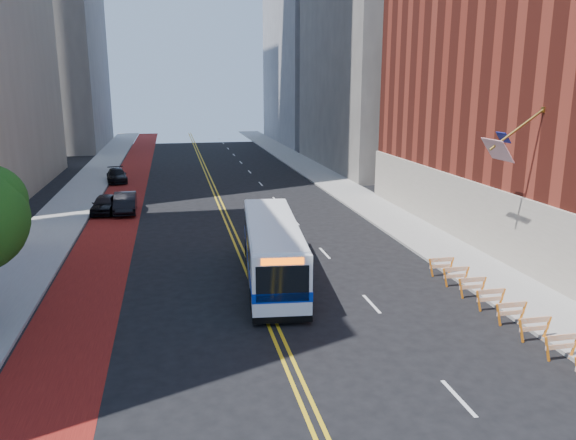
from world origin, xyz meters
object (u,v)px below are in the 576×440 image
Objects in this scene: car_b at (125,203)px; car_c at (117,176)px; car_a at (105,204)px; transit_bus at (272,249)px.

car_b is 0.99× the size of car_c.
car_c is at bearing 96.03° from car_a.
transit_bus is at bearing -79.85° from car_c.
transit_bus is 2.48× the size of car_b.
car_c is (-1.86, 14.53, -0.09)m from car_b.
car_a is 14.39m from car_c.
car_b reaches higher than car_a.
car_a reaches higher than car_c.
transit_bus is 2.76× the size of car_a.
transit_bus is 33.50m from car_c.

